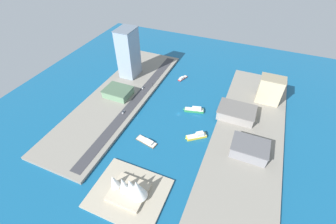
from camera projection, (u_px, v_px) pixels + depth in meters
name	position (u px, v px, depth m)	size (l,w,h in m)	color
ground_plane	(179.00, 114.00, 268.85)	(440.00, 440.00, 0.00)	#145684
quay_west	(249.00, 132.00, 244.60)	(70.00, 240.00, 3.13)	gray
quay_east	(120.00, 96.00, 291.02)	(70.00, 240.00, 3.13)	gray
peninsula_point	(129.00, 193.00, 192.10)	(62.03, 51.48, 2.00)	#A89E89
road_strip	(136.00, 100.00, 283.05)	(11.87, 228.00, 0.15)	#38383D
ferry_yellow_fast	(197.00, 136.00, 239.42)	(21.13, 17.91, 6.07)	yellow
barge_flat_brown	(147.00, 142.00, 234.92)	(24.17, 11.66, 3.09)	brown
tugboat_red	(183.00, 78.00, 323.07)	(9.71, 16.99, 3.74)	red
ferry_green_doubledeck	(194.00, 110.00, 270.56)	(25.06, 11.97, 6.10)	#2D8C4C
office_block_beige	(270.00, 90.00, 270.74)	(27.71, 17.82, 33.32)	#C6B793
tower_tall_glass	(128.00, 53.00, 305.93)	(22.09, 28.81, 65.83)	#8C9EB2
terminal_long_green	(118.00, 92.00, 287.30)	(32.86, 26.26, 9.59)	slate
warehouse_low_gray	(249.00, 149.00, 217.44)	(34.47, 25.78, 12.25)	gray
carpark_squat_concrete	(236.00, 112.00, 257.11)	(40.85, 28.91, 11.23)	gray
sedan_silver	(123.00, 112.00, 264.62)	(1.83, 4.79, 1.56)	black
van_white	(143.00, 88.00, 301.14)	(1.92, 4.71, 1.62)	black
traffic_light_waterfront	(152.00, 84.00, 300.71)	(0.36, 0.36, 6.50)	black
opera_landmark	(130.00, 188.00, 184.85)	(35.04, 27.24, 22.77)	#BCAD93
park_tree_cluster	(251.00, 114.00, 253.63)	(8.30, 12.66, 10.30)	brown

